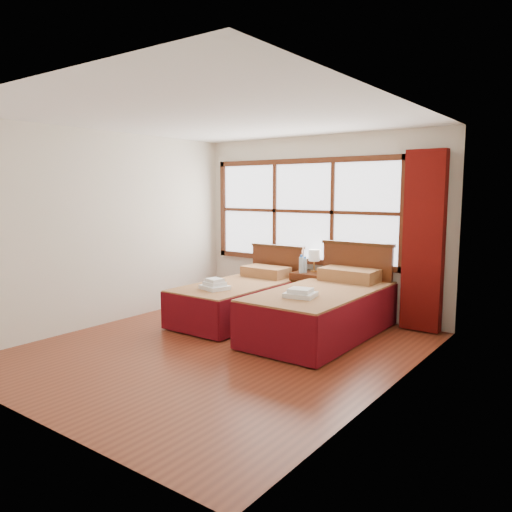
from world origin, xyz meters
The scene contains 15 objects.
floor centered at (0.00, 0.00, 0.00)m, with size 4.50×4.50×0.00m, color brown.
ceiling centered at (0.00, 0.00, 2.60)m, with size 4.50×4.50×0.00m, color white.
wall_back centered at (0.00, 2.25, 1.30)m, with size 4.00×4.00×0.00m, color silver.
wall_left centered at (-2.00, 0.00, 1.30)m, with size 4.50×4.50×0.00m, color silver.
wall_right centered at (2.00, 0.00, 1.30)m, with size 4.50×4.50×0.00m, color silver.
window centered at (-0.25, 2.21, 1.50)m, with size 3.16×0.06×1.56m.
curtain centered at (1.60, 2.11, 1.17)m, with size 0.50×0.16×2.30m, color #5E0C09.
bed_left centered at (-0.65, 1.20, 0.30)m, with size 1.01×2.03×0.98m.
bed_right centered at (0.68, 1.20, 0.34)m, with size 1.13×2.19×1.10m.
nightstand centered at (0.02, 1.99, 0.32)m, with size 0.47×0.47×0.63m.
towels_left centered at (-0.64, 0.64, 0.58)m, with size 0.40×0.37×0.14m.
towels_right centered at (0.68, 0.64, 0.63)m, with size 0.39×0.36×0.10m.
lamp centered at (0.02, 2.10, 0.86)m, with size 0.17×0.17×0.32m.
bottle_near centered at (-0.07, 1.89, 0.75)m, with size 0.07×0.07×0.26m.
bottle_far centered at (-0.04, 1.94, 0.74)m, with size 0.06×0.06×0.23m.
Camera 1 is at (3.62, -4.22, 1.81)m, focal length 35.00 mm.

